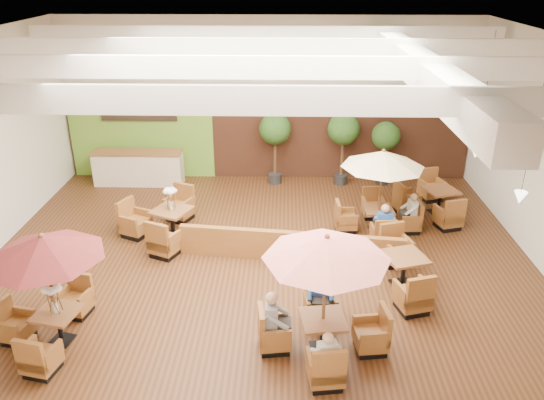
{
  "coord_description": "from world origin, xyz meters",
  "views": [
    {
      "loc": [
        0.63,
        -11.78,
        7.03
      ],
      "look_at": [
        0.3,
        0.5,
        1.5
      ],
      "focal_mm": 35.0,
      "sensor_mm": 36.0,
      "label": 1
    }
  ],
  "objects_px": {
    "diner_3": "(384,221)",
    "service_counter": "(139,168)",
    "table_1": "(325,273)",
    "diner_0": "(326,352)",
    "topiary_1": "(343,132)",
    "diner_2": "(274,316)",
    "table_5": "(430,202)",
    "topiary_0": "(275,132)",
    "table_3": "(162,221)",
    "diner_1": "(320,290)",
    "table_4": "(403,271)",
    "table_0": "(44,266)",
    "topiary_2": "(386,138)",
    "table_2": "(382,176)",
    "diner_4": "(411,208)",
    "booth_divider": "(290,246)"
  },
  "relations": [
    {
      "from": "diner_3",
      "to": "service_counter",
      "type": "bearing_deg",
      "value": 156.08
    },
    {
      "from": "table_1",
      "to": "diner_0",
      "type": "height_order",
      "value": "table_1"
    },
    {
      "from": "topiary_1",
      "to": "diner_0",
      "type": "relative_size",
      "value": 3.49
    },
    {
      "from": "diner_2",
      "to": "table_5",
      "type": "bearing_deg",
      "value": 144.62
    },
    {
      "from": "diner_2",
      "to": "diner_3",
      "type": "bearing_deg",
      "value": 146.69
    },
    {
      "from": "topiary_0",
      "to": "topiary_1",
      "type": "height_order",
      "value": "topiary_1"
    },
    {
      "from": "table_3",
      "to": "topiary_0",
      "type": "xyz_separation_m",
      "value": [
        3.04,
        4.0,
        1.38
      ]
    },
    {
      "from": "diner_1",
      "to": "topiary_0",
      "type": "bearing_deg",
      "value": -79.96
    },
    {
      "from": "table_5",
      "to": "diner_3",
      "type": "relative_size",
      "value": 3.47
    },
    {
      "from": "topiary_0",
      "to": "table_4",
      "type": "bearing_deg",
      "value": -63.38
    },
    {
      "from": "table_1",
      "to": "diner_0",
      "type": "xyz_separation_m",
      "value": [
        -0.0,
        -0.95,
        -1.04
      ]
    },
    {
      "from": "table_0",
      "to": "diner_1",
      "type": "distance_m",
      "value": 5.48
    },
    {
      "from": "table_0",
      "to": "diner_2",
      "type": "distance_m",
      "value": 4.49
    },
    {
      "from": "table_4",
      "to": "topiary_2",
      "type": "distance_m",
      "value": 6.47
    },
    {
      "from": "table_2",
      "to": "topiary_1",
      "type": "relative_size",
      "value": 0.99
    },
    {
      "from": "table_5",
      "to": "diner_4",
      "type": "bearing_deg",
      "value": -141.36
    },
    {
      "from": "service_counter",
      "to": "table_5",
      "type": "relative_size",
      "value": 1.07
    },
    {
      "from": "table_5",
      "to": "topiary_1",
      "type": "xyz_separation_m",
      "value": [
        -2.48,
        2.3,
        1.49
      ]
    },
    {
      "from": "table_3",
      "to": "diner_3",
      "type": "height_order",
      "value": "table_3"
    },
    {
      "from": "service_counter",
      "to": "table_4",
      "type": "relative_size",
      "value": 1.05
    },
    {
      "from": "table_0",
      "to": "table_4",
      "type": "height_order",
      "value": "table_0"
    },
    {
      "from": "diner_4",
      "to": "table_0",
      "type": "bearing_deg",
      "value": 115.37
    },
    {
      "from": "service_counter",
      "to": "diner_0",
      "type": "bearing_deg",
      "value": -58.39
    },
    {
      "from": "diner_0",
      "to": "topiary_1",
      "type": "bearing_deg",
      "value": 68.91
    },
    {
      "from": "table_2",
      "to": "topiary_2",
      "type": "distance_m",
      "value": 3.62
    },
    {
      "from": "booth_divider",
      "to": "diner_4",
      "type": "bearing_deg",
      "value": 32.59
    },
    {
      "from": "table_2",
      "to": "diner_0",
      "type": "distance_m",
      "value": 6.43
    },
    {
      "from": "diner_2",
      "to": "table_3",
      "type": "bearing_deg",
      "value": -145.05
    },
    {
      "from": "table_1",
      "to": "topiary_0",
      "type": "height_order",
      "value": "table_1"
    },
    {
      "from": "table_4",
      "to": "diner_1",
      "type": "relative_size",
      "value": 3.56
    },
    {
      "from": "table_2",
      "to": "diner_3",
      "type": "height_order",
      "value": "table_2"
    },
    {
      "from": "table_3",
      "to": "service_counter",
      "type": "bearing_deg",
      "value": 137.14
    },
    {
      "from": "service_counter",
      "to": "table_1",
      "type": "relative_size",
      "value": 1.16
    },
    {
      "from": "table_4",
      "to": "table_1",
      "type": "bearing_deg",
      "value": -147.78
    },
    {
      "from": "topiary_1",
      "to": "diner_0",
      "type": "distance_m",
      "value": 9.75
    },
    {
      "from": "table_2",
      "to": "diner_4",
      "type": "distance_m",
      "value": 1.32
    },
    {
      "from": "service_counter",
      "to": "diner_4",
      "type": "relative_size",
      "value": 4.19
    },
    {
      "from": "diner_2",
      "to": "booth_divider",
      "type": "bearing_deg",
      "value": 174.93
    },
    {
      "from": "topiary_0",
      "to": "diner_2",
      "type": "distance_m",
      "value": 8.74
    },
    {
      "from": "table_1",
      "to": "diner_4",
      "type": "bearing_deg",
      "value": 53.85
    },
    {
      "from": "booth_divider",
      "to": "table_4",
      "type": "height_order",
      "value": "table_4"
    },
    {
      "from": "table_5",
      "to": "topiary_1",
      "type": "bearing_deg",
      "value": 120.71
    },
    {
      "from": "table_0",
      "to": "table_3",
      "type": "xyz_separation_m",
      "value": [
        1.15,
        4.55,
        -1.3
      ]
    },
    {
      "from": "booth_divider",
      "to": "diner_4",
      "type": "relative_size",
      "value": 8.08
    },
    {
      "from": "diner_1",
      "to": "diner_4",
      "type": "height_order",
      "value": "diner_1"
    },
    {
      "from": "topiary_0",
      "to": "diner_4",
      "type": "bearing_deg",
      "value": -42.34
    },
    {
      "from": "table_3",
      "to": "topiary_2",
      "type": "xyz_separation_m",
      "value": [
        6.75,
        4.0,
        1.18
      ]
    },
    {
      "from": "service_counter",
      "to": "diner_2",
      "type": "relative_size",
      "value": 3.51
    },
    {
      "from": "topiary_2",
      "to": "table_5",
      "type": "bearing_deg",
      "value": -65.34
    },
    {
      "from": "table_0",
      "to": "diner_1",
      "type": "height_order",
      "value": "table_0"
    }
  ]
}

